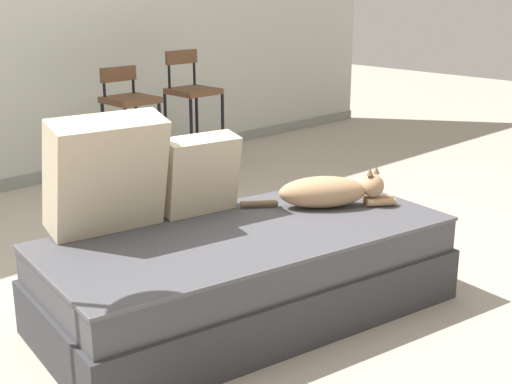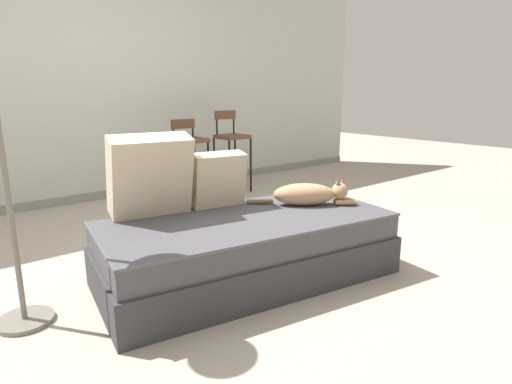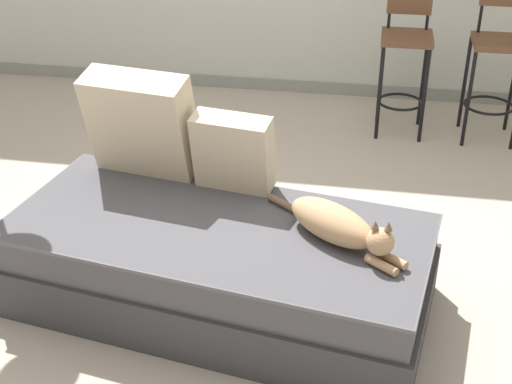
# 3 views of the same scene
# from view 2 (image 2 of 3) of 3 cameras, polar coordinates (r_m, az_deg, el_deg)

# --- Properties ---
(ground_plane) EXTENTS (16.00, 16.00, 0.00)m
(ground_plane) POSITION_cam_2_polar(r_m,az_deg,el_deg) (3.08, -5.78, -8.87)
(ground_plane) COLOR #A89E8E
(ground_plane) RESTS_ON ground
(wall_back_panel) EXTENTS (8.00, 0.10, 2.60)m
(wall_back_panel) POSITION_cam_2_polar(r_m,az_deg,el_deg) (4.89, -21.44, 14.14)
(wall_back_panel) COLOR #B7BCB2
(wall_back_panel) RESTS_ON ground
(wall_baseboard_trim) EXTENTS (8.00, 0.02, 0.09)m
(wall_baseboard_trim) POSITION_cam_2_polar(r_m,az_deg,el_deg) (4.96, -20.01, -0.41)
(wall_baseboard_trim) COLOR gray
(wall_baseboard_trim) RESTS_ON ground
(couch) EXTENTS (1.92, 1.12, 0.40)m
(couch) POSITION_cam_2_polar(r_m,az_deg,el_deg) (2.70, -1.13, -7.40)
(couch) COLOR #353539
(couch) RESTS_ON ground
(throw_pillow_corner) EXTENTS (0.53, 0.36, 0.51)m
(throw_pillow_corner) POSITION_cam_2_polar(r_m,az_deg,el_deg) (2.68, -13.89, 2.16)
(throw_pillow_corner) COLOR beige
(throw_pillow_corner) RESTS_ON couch
(throw_pillow_middle) EXTENTS (0.38, 0.24, 0.37)m
(throw_pillow_middle) POSITION_cam_2_polar(r_m,az_deg,el_deg) (2.85, -5.07, 1.68)
(throw_pillow_middle) COLOR beige
(throw_pillow_middle) RESTS_ON couch
(cat) EXTENTS (0.61, 0.52, 0.19)m
(cat) POSITION_cam_2_polar(r_m,az_deg,el_deg) (2.92, 7.05, -0.28)
(cat) COLOR tan
(cat) RESTS_ON couch
(bar_stool_near_window) EXTENTS (0.32, 0.32, 0.86)m
(bar_stool_near_window) POSITION_cam_2_polar(r_m,az_deg,el_deg) (4.67, -8.88, 5.34)
(bar_stool_near_window) COLOR black
(bar_stool_near_window) RESTS_ON ground
(bar_stool_by_doorway) EXTENTS (0.33, 0.33, 0.93)m
(bar_stool_by_doorway) POSITION_cam_2_polar(r_m,az_deg,el_deg) (4.98, -3.29, 6.00)
(bar_stool_by_doorway) COLOR black
(bar_stool_by_doorway) RESTS_ON ground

